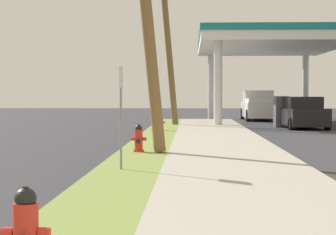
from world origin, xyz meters
name	(u,v)px	position (x,y,z in m)	size (l,w,h in m)	color
fire_hydrant_nearest	(26,235)	(0.60, 4.30, 0.45)	(0.42, 0.37, 0.74)	red
fire_hydrant_second	(139,140)	(0.60, 16.01, 0.45)	(0.42, 0.38, 0.74)	red
fire_hydrant_third	(160,123)	(0.66, 26.56, 0.45)	(0.42, 0.37, 0.74)	red
utility_pole_background	(168,45)	(0.82, 32.25, 4.25)	(1.59, 0.37, 8.11)	brown
street_sign_post	(121,96)	(0.57, 11.98, 1.63)	(0.05, 0.36, 2.12)	gray
car_black_by_near_pump	(302,114)	(7.50, 30.71, 0.72)	(2.15, 4.59, 1.57)	black
truck_white_at_forecourt	(259,106)	(6.51, 40.99, 0.91)	(2.12, 5.40, 1.97)	white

